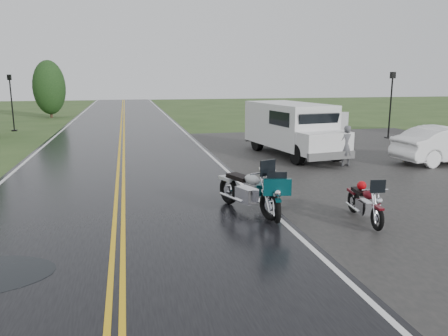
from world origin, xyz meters
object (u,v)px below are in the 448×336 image
at_px(person_at_van, 346,147).
at_px(lamp_post_far_right, 391,105).
at_px(motorcycle_silver, 270,194).
at_px(motorcycle_teal, 277,201).
at_px(sedan_white, 448,145).
at_px(lamp_post_far_left, 12,103).
at_px(motorcycle_red, 378,209).
at_px(van_white, 298,136).

bearing_deg(person_at_van, lamp_post_far_right, -149.92).
height_order(motorcycle_silver, lamp_post_far_right, lamp_post_far_right).
bearing_deg(motorcycle_teal, motorcycle_silver, 124.01).
relative_size(sedan_white, lamp_post_far_left, 1.24).
distance_m(motorcycle_red, lamp_post_far_left, 25.29).
height_order(motorcycle_silver, person_at_van, person_at_van).
bearing_deg(van_white, lamp_post_far_left, 124.35).
bearing_deg(van_white, sedan_white, -17.97).
relative_size(van_white, lamp_post_far_left, 1.65).
bearing_deg(motorcycle_silver, motorcycle_teal, -86.11).
relative_size(motorcycle_teal, lamp_post_far_left, 0.57).
xyz_separation_m(motorcycle_silver, van_white, (3.27, 6.37, 0.46)).
xyz_separation_m(motorcycle_silver, lamp_post_far_left, (-10.30, 20.82, 1.09)).
height_order(motorcycle_red, sedan_white, sedan_white).
xyz_separation_m(motorcycle_teal, van_white, (3.17, 6.59, 0.57)).
bearing_deg(motorcycle_red, motorcycle_teal, 161.73).
height_order(sedan_white, lamp_post_far_right, lamp_post_far_right).
bearing_deg(sedan_white, lamp_post_far_left, 47.41).
bearing_deg(sedan_white, motorcycle_red, 128.20).
xyz_separation_m(motorcycle_silver, sedan_white, (9.28, 5.41, 0.02)).
relative_size(motorcycle_red, van_white, 0.32).
distance_m(van_white, sedan_white, 6.10).
relative_size(motorcycle_teal, van_white, 0.34).
distance_m(van_white, lamp_post_far_left, 19.83).
relative_size(person_at_van, sedan_white, 0.35).
relative_size(motorcycle_teal, lamp_post_far_right, 0.55).
distance_m(van_white, person_at_van, 1.86).
distance_m(motorcycle_teal, sedan_white, 10.76).
distance_m(sedan_white, lamp_post_far_right, 7.36).
distance_m(motorcycle_silver, lamp_post_far_left, 23.26).
distance_m(motorcycle_silver, person_at_van, 7.59).
height_order(person_at_van, lamp_post_far_left, lamp_post_far_left).
xyz_separation_m(motorcycle_silver, lamp_post_far_right, (11.18, 12.42, 1.16)).
relative_size(van_white, lamp_post_far_right, 1.60).
relative_size(motorcycle_red, lamp_post_far_left, 0.53).
height_order(motorcycle_red, person_at_van, person_at_van).
bearing_deg(motorcycle_silver, lamp_post_far_right, 27.32).
height_order(motorcycle_silver, van_white, van_white).
height_order(motorcycle_teal, lamp_post_far_left, lamp_post_far_left).
height_order(van_white, person_at_van, van_white).
bearing_deg(person_at_van, motorcycle_teal, 33.63).
height_order(lamp_post_far_left, lamp_post_far_right, lamp_post_far_right).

